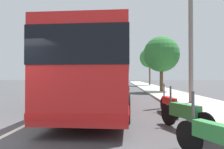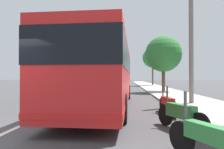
{
  "view_description": "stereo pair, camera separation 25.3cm",
  "coord_description": "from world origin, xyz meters",
  "px_view_note": "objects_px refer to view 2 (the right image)",
  "views": [
    {
      "loc": [
        -4.97,
        -3.15,
        1.56
      ],
      "look_at": [
        6.98,
        -2.51,
        1.73
      ],
      "focal_mm": 31.91,
      "sensor_mm": 36.0,
      "label": 1
    },
    {
      "loc": [
        -4.96,
        -3.4,
        1.56
      ],
      "look_at": [
        6.98,
        -2.51,
        1.73
      ],
      "focal_mm": 31.91,
      "sensor_mm": 36.0,
      "label": 2
    }
  ],
  "objects_px": {
    "car_behind_bus": "(120,83)",
    "motorcycle_far_end": "(214,141)",
    "motorcycle_mid_row": "(180,114)",
    "car_far_distant": "(84,84)",
    "car_side_street": "(106,80)",
    "car_ahead_same_lane": "(121,82)",
    "utility_pole": "(191,47)",
    "roadside_tree_mid_block": "(163,54)",
    "roadside_tree_far_block": "(153,58)",
    "coach_bus": "(105,72)",
    "motorcycle_nearest_curb": "(168,103)"
  },
  "relations": [
    {
      "from": "car_behind_bus",
      "to": "roadside_tree_far_block",
      "type": "bearing_deg",
      "value": -44.04
    },
    {
      "from": "motorcycle_mid_row",
      "to": "car_behind_bus",
      "type": "height_order",
      "value": "car_behind_bus"
    },
    {
      "from": "motorcycle_far_end",
      "to": "utility_pole",
      "type": "distance_m",
      "value": 8.56
    },
    {
      "from": "coach_bus",
      "to": "car_side_street",
      "type": "height_order",
      "value": "coach_bus"
    },
    {
      "from": "coach_bus",
      "to": "roadside_tree_far_block",
      "type": "height_order",
      "value": "roadside_tree_far_block"
    },
    {
      "from": "car_behind_bus",
      "to": "coach_bus",
      "type": "bearing_deg",
      "value": -176.2
    },
    {
      "from": "car_ahead_same_lane",
      "to": "motorcycle_mid_row",
      "type": "bearing_deg",
      "value": -179.8
    },
    {
      "from": "utility_pole",
      "to": "roadside_tree_mid_block",
      "type": "bearing_deg",
      "value": -1.07
    },
    {
      "from": "motorcycle_far_end",
      "to": "coach_bus",
      "type": "bearing_deg",
      "value": -7.02
    },
    {
      "from": "motorcycle_mid_row",
      "to": "roadside_tree_far_block",
      "type": "height_order",
      "value": "roadside_tree_far_block"
    },
    {
      "from": "motorcycle_far_end",
      "to": "roadside_tree_mid_block",
      "type": "distance_m",
      "value": 17.71
    },
    {
      "from": "coach_bus",
      "to": "motorcycle_nearest_curb",
      "type": "distance_m",
      "value": 3.85
    },
    {
      "from": "car_far_distant",
      "to": "car_side_street",
      "type": "relative_size",
      "value": 0.97
    },
    {
      "from": "motorcycle_far_end",
      "to": "roadside_tree_far_block",
      "type": "distance_m",
      "value": 33.28
    },
    {
      "from": "coach_bus",
      "to": "roadside_tree_mid_block",
      "type": "relative_size",
      "value": 2.07
    },
    {
      "from": "roadside_tree_far_block",
      "to": "motorcycle_far_end",
      "type": "bearing_deg",
      "value": 174.44
    },
    {
      "from": "utility_pole",
      "to": "car_behind_bus",
      "type": "bearing_deg",
      "value": 12.93
    },
    {
      "from": "coach_bus",
      "to": "utility_pole",
      "type": "relative_size",
      "value": 1.85
    },
    {
      "from": "car_ahead_same_lane",
      "to": "car_behind_bus",
      "type": "bearing_deg",
      "value": 176.57
    },
    {
      "from": "coach_bus",
      "to": "motorcycle_nearest_curb",
      "type": "bearing_deg",
      "value": -124.98
    },
    {
      "from": "car_behind_bus",
      "to": "roadside_tree_mid_block",
      "type": "distance_m",
      "value": 12.01
    },
    {
      "from": "motorcycle_mid_row",
      "to": "car_far_distant",
      "type": "relative_size",
      "value": 0.45
    },
    {
      "from": "coach_bus",
      "to": "car_behind_bus",
      "type": "relative_size",
      "value": 2.77
    },
    {
      "from": "car_far_distant",
      "to": "utility_pole",
      "type": "distance_m",
      "value": 16.32
    },
    {
      "from": "car_behind_bus",
      "to": "roadside_tree_far_block",
      "type": "height_order",
      "value": "roadside_tree_far_block"
    },
    {
      "from": "coach_bus",
      "to": "motorcycle_nearest_curb",
      "type": "height_order",
      "value": "coach_bus"
    },
    {
      "from": "car_ahead_same_lane",
      "to": "roadside_tree_far_block",
      "type": "bearing_deg",
      "value": -132.94
    },
    {
      "from": "motorcycle_nearest_curb",
      "to": "car_ahead_same_lane",
      "type": "bearing_deg",
      "value": -1.71
    },
    {
      "from": "motorcycle_nearest_curb",
      "to": "utility_pole",
      "type": "relative_size",
      "value": 0.33
    },
    {
      "from": "motorcycle_far_end",
      "to": "utility_pole",
      "type": "relative_size",
      "value": 0.31
    },
    {
      "from": "car_behind_bus",
      "to": "car_far_distant",
      "type": "distance_m",
      "value": 7.88
    },
    {
      "from": "motorcycle_mid_row",
      "to": "car_side_street",
      "type": "bearing_deg",
      "value": -17.47
    },
    {
      "from": "motorcycle_far_end",
      "to": "car_side_street",
      "type": "xyz_separation_m",
      "value": [
        56.59,
        7.67,
        0.19
      ]
    },
    {
      "from": "motorcycle_far_end",
      "to": "motorcycle_nearest_curb",
      "type": "bearing_deg",
      "value": -30.1
    },
    {
      "from": "car_ahead_same_lane",
      "to": "utility_pole",
      "type": "bearing_deg",
      "value": -175.17
    },
    {
      "from": "car_ahead_same_lane",
      "to": "motorcycle_far_end",
      "type": "bearing_deg",
      "value": 179.78
    },
    {
      "from": "car_behind_bus",
      "to": "motorcycle_nearest_curb",
      "type": "bearing_deg",
      "value": -168.94
    },
    {
      "from": "car_far_distant",
      "to": "motorcycle_mid_row",
      "type": "bearing_deg",
      "value": 24.02
    },
    {
      "from": "car_far_distant",
      "to": "roadside_tree_far_block",
      "type": "bearing_deg",
      "value": 142.76
    },
    {
      "from": "car_behind_bus",
      "to": "motorcycle_far_end",
      "type": "bearing_deg",
      "value": -170.62
    },
    {
      "from": "coach_bus",
      "to": "car_behind_bus",
      "type": "height_order",
      "value": "coach_bus"
    },
    {
      "from": "coach_bus",
      "to": "utility_pole",
      "type": "bearing_deg",
      "value": -79.97
    },
    {
      "from": "motorcycle_far_end",
      "to": "car_ahead_same_lane",
      "type": "xyz_separation_m",
      "value": [
        37.45,
        2.6,
        0.22
      ]
    },
    {
      "from": "motorcycle_mid_row",
      "to": "utility_pole",
      "type": "relative_size",
      "value": 0.3
    },
    {
      "from": "motorcycle_far_end",
      "to": "car_ahead_same_lane",
      "type": "bearing_deg",
      "value": -23.44
    },
    {
      "from": "utility_pole",
      "to": "coach_bus",
      "type": "bearing_deg",
      "value": 98.26
    },
    {
      "from": "motorcycle_mid_row",
      "to": "motorcycle_nearest_curb",
      "type": "height_order",
      "value": "motorcycle_mid_row"
    },
    {
      "from": "car_side_street",
      "to": "coach_bus",
      "type": "bearing_deg",
      "value": 7.95
    },
    {
      "from": "car_behind_bus",
      "to": "car_ahead_same_lane",
      "type": "xyz_separation_m",
      "value": [
        9.69,
        0.13,
        -0.04
      ]
    },
    {
      "from": "car_side_street",
      "to": "car_ahead_same_lane",
      "type": "bearing_deg",
      "value": 17.0
    }
  ]
}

